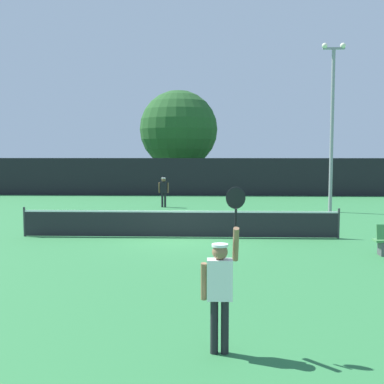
# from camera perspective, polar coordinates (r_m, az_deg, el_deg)

# --- Properties ---
(ground_plane) EXTENTS (120.00, 120.00, 0.00)m
(ground_plane) POSITION_cam_1_polar(r_m,az_deg,el_deg) (17.26, -1.48, -5.42)
(ground_plane) COLOR #2D723D
(tennis_net) EXTENTS (11.38, 0.08, 1.07)m
(tennis_net) POSITION_cam_1_polar(r_m,az_deg,el_deg) (17.18, -1.49, -3.74)
(tennis_net) COLOR #232328
(tennis_net) RESTS_ON ground
(perimeter_fence) EXTENTS (35.12, 0.12, 2.66)m
(perimeter_fence) POSITION_cam_1_polar(r_m,az_deg,el_deg) (33.87, 0.30, 1.82)
(perimeter_fence) COLOR black
(perimeter_fence) RESTS_ON ground
(player_serving) EXTENTS (0.67, 0.40, 2.53)m
(player_serving) POSITION_cam_1_polar(r_m,az_deg,el_deg) (7.30, 3.41, -10.55)
(player_serving) COLOR white
(player_serving) RESTS_ON ground
(player_receiving) EXTENTS (0.57, 0.24, 1.65)m
(player_receiving) POSITION_cam_1_polar(r_m,az_deg,el_deg) (26.62, -3.40, 0.34)
(player_receiving) COLOR black
(player_receiving) RESTS_ON ground
(tennis_ball) EXTENTS (0.07, 0.07, 0.07)m
(tennis_ball) POSITION_cam_1_polar(r_m,az_deg,el_deg) (20.01, -1.30, -3.92)
(tennis_ball) COLOR #CCE033
(tennis_ball) RESTS_ON ground
(light_pole) EXTENTS (1.18, 0.28, 8.50)m
(light_pole) POSITION_cam_1_polar(r_m,az_deg,el_deg) (25.41, 16.37, 8.54)
(light_pole) COLOR gray
(light_pole) RESTS_ON ground
(large_tree) EXTENTS (6.30, 6.30, 8.06)m
(large_tree) POSITION_cam_1_polar(r_m,az_deg,el_deg) (39.07, -1.62, 7.45)
(large_tree) COLOR brown
(large_tree) RESTS_ON ground
(parked_car_near) EXTENTS (2.41, 4.40, 1.69)m
(parked_car_near) POSITION_cam_1_polar(r_m,az_deg,el_deg) (42.16, -9.59, 1.57)
(parked_car_near) COLOR navy
(parked_car_near) RESTS_ON ground
(parked_car_mid) EXTENTS (2.46, 4.42, 1.69)m
(parked_car_mid) POSITION_cam_1_polar(r_m,az_deg,el_deg) (39.42, -4.12, 1.41)
(parked_car_mid) COLOR #B7B7BC
(parked_car_mid) RESTS_ON ground
(parked_car_far) EXTENTS (2.27, 4.35, 1.69)m
(parked_car_far) POSITION_cam_1_polar(r_m,az_deg,el_deg) (42.07, 9.15, 1.57)
(parked_car_far) COLOR red
(parked_car_far) RESTS_ON ground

